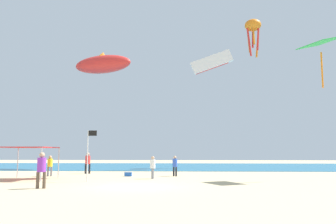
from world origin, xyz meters
The scene contains 14 objects.
ground centered at (0.00, 0.00, -0.05)m, with size 110.00×110.00×0.10m, color #D1BA8C.
ocean_strip centered at (0.00, 24.97, 0.01)m, with size 110.00×21.53×0.03m, color #1E6B93.
canopy_tent centered at (-8.20, 4.37, 2.17)m, with size 3.20×3.17×2.27m.
person_near_tent centered at (0.48, 5.43, 0.95)m, with size 0.38×0.43×1.62m.
person_leftmost centered at (-7.93, 7.51, 0.96)m, with size 0.43×0.39×1.63m.
person_central centered at (-4.89, -1.17, 1.12)m, with size 0.51×0.46×1.92m.
person_rightmost centered at (2.01, 8.01, 0.94)m, with size 0.38×0.38×1.60m.
person_far_shore centered at (-5.79, 10.62, 1.08)m, with size 0.47×0.44×1.85m.
banner_flag centered at (-3.50, 2.86, 2.03)m, with size 0.61×0.06×3.33m.
cooler_box centered at (-1.69, 7.76, 0.18)m, with size 0.57×0.37×0.35m.
kite_parafoil_white centered at (5.92, 18.04, 11.94)m, with size 4.88×0.80×2.97m.
kite_octopus_orange centered at (11.69, 23.03, 17.83)m, with size 2.30×2.30×4.91m.
kite_inflatable_red centered at (-6.93, 19.64, 12.29)m, with size 7.77×4.57×2.94m.
kite_diamond_green centered at (12.66, 4.98, 9.59)m, with size 3.23×3.26×3.67m.
Camera 1 is at (2.76, -19.01, 1.98)m, focal length 35.88 mm.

